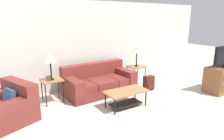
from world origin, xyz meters
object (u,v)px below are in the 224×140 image
Objects in this scene: armchair at (7,108)px; table_lamp_right at (137,49)px; coffee_table at (126,95)px; side_table_left at (52,82)px; tv_console at (221,79)px; side_table_right at (136,68)px; couch at (99,83)px; backpack at (149,83)px; table_lamp_left at (50,58)px.

table_lamp_right is (3.78, 0.44, 0.86)m from armchair.
table_lamp_right is (1.28, 1.21, 0.84)m from coffee_table.
table_lamp_right reaches higher than side_table_left.
coffee_table is 1.01× the size of tv_console.
tv_console is (1.73, -1.81, -0.17)m from side_table_right.
tv_console reaches higher than side_table_left.
couch is 4.85× the size of backpack.
backpack is at bearing -88.93° from table_lamp_right.
backpack is at bearing -12.46° from side_table_left.
coffee_table is 1.68× the size of side_table_right.
side_table_right reaches higher than coffee_table.
armchair is (-2.43, -0.45, -0.00)m from couch.
table_lamp_left is at bearing 180.00° from side_table_right.
tv_console reaches higher than side_table_right.
table_lamp_right is 0.66× the size of tv_console.
side_table_left is (1.08, 0.44, 0.25)m from armchair.
side_table_left is 0.61m from table_lamp_left.
couch reaches higher than armchair.
side_table_left is at bearing 22.32° from armchair.
table_lamp_left reaches higher than coffee_table.
backpack is (1.29, 0.61, -0.10)m from coffee_table.
table_lamp_right is at bearing 180.00° from side_table_right.
table_lamp_right reaches higher than armchair.
armchair is at bearing -157.68° from side_table_left.
table_lamp_right is 1.57× the size of backpack.
table_lamp_left is (1.08, 0.44, 0.86)m from armchair.
tv_console reaches higher than coffee_table.
armchair is 1.45m from table_lamp_left.
table_lamp_left reaches higher than couch.
table_lamp_left is 0.66× the size of tv_console.
coffee_table is (2.50, -0.77, 0.02)m from armchair.
couch is 3.09× the size of table_lamp_right.
table_lamp_right reaches higher than couch.
armchair is 3.79m from backpack.
backpack is (3.79, -0.16, -0.08)m from armchair.
side_table_left is at bearing 0.00° from table_lamp_left.
couch is at bearing 179.50° from side_table_right.
table_lamp_left is at bearing 180.00° from table_lamp_right.
side_table_right is 0.91× the size of table_lamp_right.
side_table_left is (-1.35, -0.01, 0.25)m from couch.
couch is 3.09× the size of table_lamp_left.
tv_console is at bearing -35.22° from backpack.
side_table_right is 0.61m from table_lamp_right.
couch is 2.03× the size of tv_console.
couch is 1.60m from table_lamp_left.
table_lamp_right is at bearing -0.50° from couch.
couch is 2.47m from armchair.
table_lamp_left is 4.85m from tv_console.
side_table_right is (2.70, 0.00, 0.00)m from side_table_left.
backpack is at bearing -24.13° from couch.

